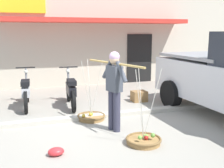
% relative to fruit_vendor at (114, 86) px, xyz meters
% --- Properties ---
extents(ground_plane, '(90.00, 90.00, 0.00)m').
position_rel_fruit_vendor_xyz_m(ground_plane, '(-0.32, 0.24, -0.98)').
color(ground_plane, '#9E998C').
extents(sidewalk_curb, '(20.00, 0.24, 0.10)m').
position_rel_fruit_vendor_xyz_m(sidewalk_curb, '(-0.32, 0.94, -0.93)').
color(sidewalk_curb, '#BAB4A5').
rests_on(sidewalk_curb, ground).
extents(fruit_vendor, '(0.60, 1.76, 1.70)m').
position_rel_fruit_vendor_xyz_m(fruit_vendor, '(0.00, 0.00, 0.00)').
color(fruit_vendor, '#38384C').
rests_on(fruit_vendor, ground).
extents(fruit_basket_left_side, '(0.68, 0.68, 1.45)m').
position_rel_fruit_vendor_xyz_m(fruit_basket_left_side, '(-0.28, 0.87, -0.91)').
color(fruit_basket_left_side, '#9E7542').
rests_on(fruit_basket_left_side, ground).
extents(fruit_basket_right_side, '(0.68, 0.68, 1.45)m').
position_rel_fruit_vendor_xyz_m(fruit_basket_right_side, '(0.28, -0.88, -0.90)').
color(fruit_basket_right_side, '#9E7542').
rests_on(fruit_basket_right_side, ground).
extents(motorcycle_second_in_row, '(0.54, 1.82, 1.09)m').
position_rel_fruit_vendor_xyz_m(motorcycle_second_in_row, '(-1.71, 2.52, -0.53)').
color(motorcycle_second_in_row, black).
rests_on(motorcycle_second_in_row, ground).
extents(motorcycle_third_in_row, '(0.54, 1.82, 1.09)m').
position_rel_fruit_vendor_xyz_m(motorcycle_third_in_row, '(-0.52, 2.21, -0.53)').
color(motorcycle_third_in_row, black).
rests_on(motorcycle_third_in_row, ground).
extents(storefront_building, '(13.00, 6.00, 4.20)m').
position_rel_fruit_vendor_xyz_m(storefront_building, '(1.01, 7.69, 1.12)').
color(storefront_building, beige).
rests_on(storefront_building, ground).
extents(plastic_litter_bag, '(0.28, 0.22, 0.14)m').
position_rel_fruit_vendor_xyz_m(plastic_litter_bag, '(-1.36, -0.84, -0.91)').
color(plastic_litter_bag, red).
rests_on(plastic_litter_bag, ground).
extents(wooden_crate, '(0.44, 0.36, 0.32)m').
position_rel_fruit_vendor_xyz_m(wooden_crate, '(1.56, 2.12, -0.82)').
color(wooden_crate, olive).
rests_on(wooden_crate, ground).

